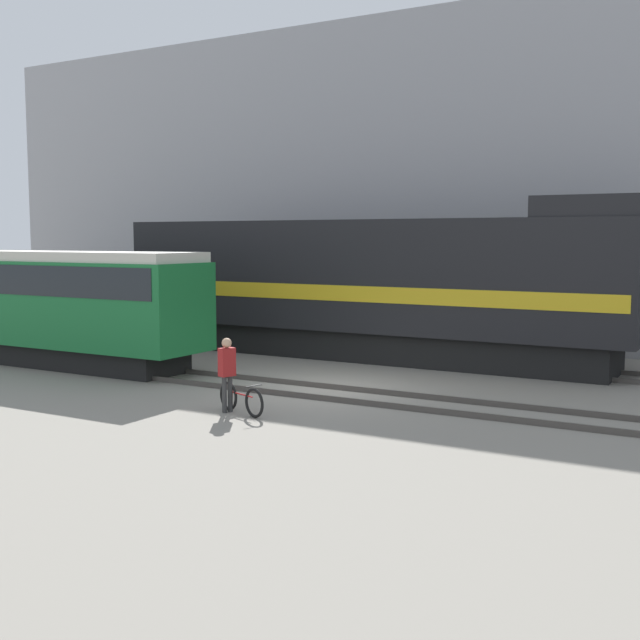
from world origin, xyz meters
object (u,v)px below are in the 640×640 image
streetcar (37,299)px  person (227,367)px  freight_locomotive (368,286)px  bicycle (241,399)px

streetcar → person: bearing=-16.9°
freight_locomotive → bicycle: 9.47m
bicycle → person: 0.81m
freight_locomotive → streetcar: 10.73m
bicycle → person: bearing=-178.1°
freight_locomotive → streetcar: size_ratio=1.42×
person → freight_locomotive: bearing=95.9°
freight_locomotive → streetcar: freight_locomotive is taller
streetcar → person: size_ratio=7.17×
freight_locomotive → bicycle: freight_locomotive is taller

